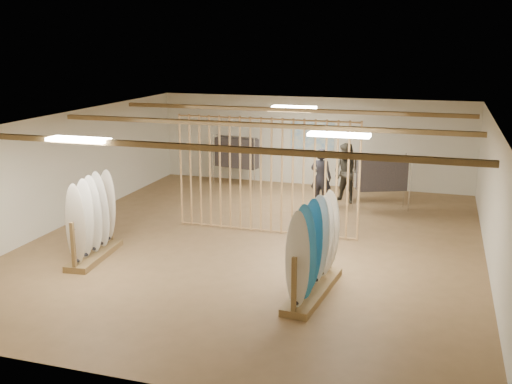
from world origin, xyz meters
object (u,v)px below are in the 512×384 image
(rack_left, at_px, (93,231))
(shopper_b, at_px, (347,169))
(clothing_rack_a, at_px, (237,153))
(shopper_a, at_px, (321,174))
(clothing_rack_b, at_px, (382,174))
(rack_right, at_px, (314,262))

(rack_left, xyz_separation_m, shopper_b, (4.40, 6.10, 0.37))
(clothing_rack_a, height_order, shopper_a, shopper_a)
(rack_left, bearing_deg, clothing_rack_b, 39.65)
(clothing_rack_b, xyz_separation_m, shopper_a, (-1.65, -0.06, -0.08))
(clothing_rack_b, bearing_deg, shopper_b, 130.67)
(clothing_rack_a, xyz_separation_m, clothing_rack_b, (4.69, -1.57, -0.06))
(shopper_b, bearing_deg, rack_left, -101.73)
(clothing_rack_a, height_order, clothing_rack_b, clothing_rack_a)
(rack_right, distance_m, shopper_b, 6.57)
(clothing_rack_b, bearing_deg, rack_left, -157.43)
(shopper_a, distance_m, shopper_b, 0.84)
(clothing_rack_a, distance_m, clothing_rack_b, 4.95)
(clothing_rack_a, distance_m, shopper_b, 3.82)
(rack_left, relative_size, clothing_rack_b, 1.23)
(clothing_rack_b, xyz_separation_m, shopper_b, (-1.03, 0.50, -0.03))
(rack_left, height_order, rack_right, rack_right)
(clothing_rack_a, height_order, shopper_b, shopper_b)
(clothing_rack_b, bearing_deg, rack_right, -118.81)
(shopper_a, relative_size, shopper_b, 0.96)
(rack_right, height_order, shopper_a, shopper_a)
(clothing_rack_b, height_order, shopper_b, shopper_b)
(rack_left, relative_size, shopper_b, 0.98)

